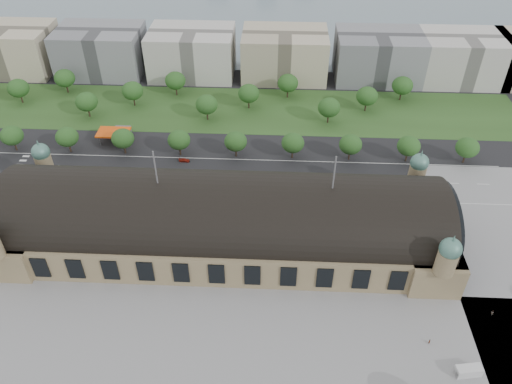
{
  "coord_description": "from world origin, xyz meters",
  "views": [
    {
      "loc": [
        17.07,
        -123.03,
        121.51
      ],
      "look_at": [
        10.58,
        11.25,
        14.0
      ],
      "focal_mm": 35.0,
      "sensor_mm": 36.0,
      "label": 1
    }
  ],
  "objects_px": {
    "van_south": "(467,371)",
    "parked_car_6": "(122,199)",
    "parked_car_5": "(178,194)",
    "pedestrian_1": "(429,342)",
    "parked_car_2": "(118,192)",
    "pedestrian_2": "(492,313)",
    "traffic_car_6": "(415,197)",
    "petrol_station": "(118,132)",
    "parked_car_1": "(37,196)",
    "traffic_car_1": "(60,168)",
    "traffic_car_3": "(184,160)",
    "parked_car_3": "(84,198)",
    "bus_west": "(238,183)",
    "parked_car_0": "(25,196)",
    "traffic_car_2": "(80,184)",
    "traffic_car_5": "(355,177)",
    "bus_mid": "(254,183)",
    "parked_car_4": "(164,199)",
    "bus_east": "(310,192)"
  },
  "relations": [
    {
      "from": "van_south",
      "to": "parked_car_6",
      "type": "bearing_deg",
      "value": 139.41
    },
    {
      "from": "parked_car_5",
      "to": "pedestrian_1",
      "type": "height_order",
      "value": "pedestrian_1"
    },
    {
      "from": "parked_car_2",
      "to": "pedestrian_2",
      "type": "height_order",
      "value": "pedestrian_2"
    },
    {
      "from": "traffic_car_6",
      "to": "parked_car_5",
      "type": "xyz_separation_m",
      "value": [
        -91.02,
        -2.76,
        0.15
      ]
    },
    {
      "from": "petrol_station",
      "to": "parked_car_1",
      "type": "height_order",
      "value": "petrol_station"
    },
    {
      "from": "traffic_car_1",
      "to": "traffic_car_3",
      "type": "distance_m",
      "value": 51.31
    },
    {
      "from": "parked_car_3",
      "to": "parked_car_6",
      "type": "xyz_separation_m",
      "value": [
        14.96,
        0.0,
        -0.13
      ]
    },
    {
      "from": "parked_car_6",
      "to": "bus_west",
      "type": "distance_m",
      "value": 44.88
    },
    {
      "from": "pedestrian_2",
      "to": "parked_car_6",
      "type": "bearing_deg",
      "value": 37.59
    },
    {
      "from": "parked_car_2",
      "to": "traffic_car_1",
      "type": "bearing_deg",
      "value": -141.47
    },
    {
      "from": "parked_car_0",
      "to": "van_south",
      "type": "relative_size",
      "value": 0.54
    },
    {
      "from": "parked_car_2",
      "to": "traffic_car_6",
      "type": "bearing_deg",
      "value": 67.91
    },
    {
      "from": "parked_car_2",
      "to": "bus_west",
      "type": "relative_size",
      "value": 0.43
    },
    {
      "from": "petrol_station",
      "to": "parked_car_3",
      "type": "bearing_deg",
      "value": -92.61
    },
    {
      "from": "traffic_car_1",
      "to": "van_south",
      "type": "bearing_deg",
      "value": -118.66
    },
    {
      "from": "parked_car_0",
      "to": "pedestrian_2",
      "type": "relative_size",
      "value": 2.03
    },
    {
      "from": "traffic_car_2",
      "to": "pedestrian_1",
      "type": "height_order",
      "value": "pedestrian_1"
    },
    {
      "from": "traffic_car_5",
      "to": "van_south",
      "type": "height_order",
      "value": "van_south"
    },
    {
      "from": "traffic_car_3",
      "to": "van_south",
      "type": "distance_m",
      "value": 131.41
    },
    {
      "from": "traffic_car_1",
      "to": "parked_car_5",
      "type": "height_order",
      "value": "parked_car_5"
    },
    {
      "from": "traffic_car_5",
      "to": "bus_west",
      "type": "distance_m",
      "value": 47.14
    },
    {
      "from": "parked_car_5",
      "to": "bus_mid",
      "type": "relative_size",
      "value": 0.48
    },
    {
      "from": "parked_car_3",
      "to": "pedestrian_1",
      "type": "height_order",
      "value": "pedestrian_1"
    },
    {
      "from": "parked_car_6",
      "to": "van_south",
      "type": "distance_m",
      "value": 129.67
    },
    {
      "from": "bus_west",
      "to": "bus_mid",
      "type": "height_order",
      "value": "bus_west"
    },
    {
      "from": "parked_car_5",
      "to": "parked_car_6",
      "type": "xyz_separation_m",
      "value": [
        -20.91,
        -4.0,
        -0.18
      ]
    },
    {
      "from": "traffic_car_5",
      "to": "parked_car_5",
      "type": "relative_size",
      "value": 0.75
    },
    {
      "from": "parked_car_4",
      "to": "parked_car_5",
      "type": "bearing_deg",
      "value": 86.43
    },
    {
      "from": "parked_car_0",
      "to": "parked_car_1",
      "type": "height_order",
      "value": "parked_car_1"
    },
    {
      "from": "traffic_car_2",
      "to": "parked_car_1",
      "type": "bearing_deg",
      "value": -52.08
    },
    {
      "from": "parked_car_0",
      "to": "parked_car_2",
      "type": "height_order",
      "value": "parked_car_2"
    },
    {
      "from": "traffic_car_2",
      "to": "parked_car_3",
      "type": "bearing_deg",
      "value": 34.21
    },
    {
      "from": "traffic_car_2",
      "to": "traffic_car_6",
      "type": "relative_size",
      "value": 1.06
    },
    {
      "from": "bus_east",
      "to": "traffic_car_1",
      "type": "bearing_deg",
      "value": 80.18
    },
    {
      "from": "traffic_car_2",
      "to": "parked_car_3",
      "type": "relative_size",
      "value": 1.14
    },
    {
      "from": "parked_car_1",
      "to": "bus_west",
      "type": "height_order",
      "value": "bus_west"
    },
    {
      "from": "traffic_car_2",
      "to": "traffic_car_3",
      "type": "bearing_deg",
      "value": 122.61
    },
    {
      "from": "pedestrian_1",
      "to": "pedestrian_2",
      "type": "bearing_deg",
      "value": -45.91
    },
    {
      "from": "van_south",
      "to": "traffic_car_3",
      "type": "bearing_deg",
      "value": 124.8
    },
    {
      "from": "traffic_car_5",
      "to": "parked_car_4",
      "type": "relative_size",
      "value": 0.91
    },
    {
      "from": "bus_west",
      "to": "parked_car_4",
      "type": "bearing_deg",
      "value": 106.75
    },
    {
      "from": "traffic_car_2",
      "to": "bus_west",
      "type": "bearing_deg",
      "value": 99.38
    },
    {
      "from": "traffic_car_1",
      "to": "traffic_car_5",
      "type": "distance_m",
      "value": 121.3
    },
    {
      "from": "parked_car_0",
      "to": "pedestrian_1",
      "type": "relative_size",
      "value": 2.22
    },
    {
      "from": "bus_west",
      "to": "pedestrian_1",
      "type": "xyz_separation_m",
      "value": [
        59.39,
        -69.49,
        -0.92
      ]
    },
    {
      "from": "traffic_car_1",
      "to": "parked_car_5",
      "type": "relative_size",
      "value": 0.75
    },
    {
      "from": "traffic_car_1",
      "to": "bus_west",
      "type": "relative_size",
      "value": 0.34
    },
    {
      "from": "traffic_car_5",
      "to": "parked_car_2",
      "type": "height_order",
      "value": "parked_car_2"
    },
    {
      "from": "parked_car_0",
      "to": "traffic_car_5",
      "type": "bearing_deg",
      "value": 66.81
    },
    {
      "from": "traffic_car_3",
      "to": "parked_car_6",
      "type": "relative_size",
      "value": 1.04
    }
  ]
}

